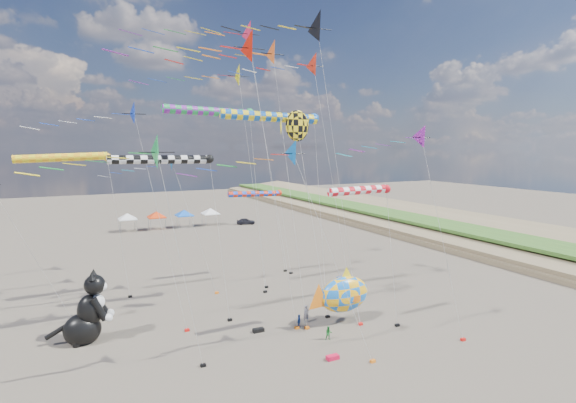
% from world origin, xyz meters
% --- Properties ---
extents(ground, '(260.00, 260.00, 0.00)m').
position_xyz_m(ground, '(0.00, 0.00, 0.00)').
color(ground, '#50463B').
rests_on(ground, ground).
extents(delta_kite_1, '(9.92, 2.42, 15.80)m').
position_xyz_m(delta_kite_1, '(-10.65, 6.12, 14.34)').
color(delta_kite_1, '#13983E').
rests_on(delta_kite_1, ground).
extents(delta_kite_2, '(14.33, 3.11, 26.66)m').
position_xyz_m(delta_kite_2, '(4.59, 12.70, 24.90)').
color(delta_kite_2, black).
rests_on(delta_kite_2, ground).
extents(delta_kite_3, '(16.92, 2.83, 28.46)m').
position_xyz_m(delta_kite_3, '(2.28, 24.85, 26.76)').
color(delta_kite_3, '#DE2044').
rests_on(delta_kite_3, ground).
extents(delta_kite_4, '(10.39, 1.79, 16.47)m').
position_xyz_m(delta_kite_4, '(6.78, 1.33, 15.18)').
color(delta_kite_4, purple).
rests_on(delta_kite_4, ground).
extents(delta_kite_5, '(11.80, 2.45, 23.74)m').
position_xyz_m(delta_kite_5, '(5.96, 14.96, 22.24)').
color(delta_kite_5, red).
rests_on(delta_kite_5, ground).
extents(delta_kite_6, '(9.95, 1.89, 18.29)m').
position_xyz_m(delta_kite_6, '(-11.08, 12.48, 16.97)').
color(delta_kite_6, '#0D30BA').
rests_on(delta_kite_6, ground).
extents(delta_kite_7, '(11.37, 1.82, 15.41)m').
position_xyz_m(delta_kite_7, '(-2.41, 1.53, 14.11)').
color(delta_kite_7, '#0B61B6').
rests_on(delta_kite_7, ground).
extents(delta_kite_8, '(9.45, 1.83, 14.32)m').
position_xyz_m(delta_kite_8, '(-6.15, 20.49, 13.04)').
color(delta_kite_8, '#0871B7').
rests_on(delta_kite_8, ground).
extents(delta_kite_9, '(12.31, 2.52, 23.16)m').
position_xyz_m(delta_kite_9, '(-0.23, 20.01, 21.61)').
color(delta_kite_9, '#DFCF05').
rests_on(delta_kite_9, ground).
extents(delta_kite_10, '(10.14, 2.14, 23.01)m').
position_xyz_m(delta_kite_10, '(-1.45, 8.62, 21.60)').
color(delta_kite_10, '#D65C1B').
rests_on(delta_kite_10, ground).
extents(delta_kite_11, '(13.27, 2.74, 23.50)m').
position_xyz_m(delta_kite_11, '(-3.11, 8.99, 21.88)').
color(delta_kite_11, red).
rests_on(delta_kite_11, ground).
extents(windsock_0, '(7.73, 0.66, 10.01)m').
position_xyz_m(windsock_0, '(3.86, 23.65, 9.61)').
color(windsock_0, red).
rests_on(windsock_0, ground).
extents(windsock_1, '(10.02, 0.86, 18.53)m').
position_xyz_m(windsock_1, '(-2.65, 18.64, 18.03)').
color(windsock_1, green).
rests_on(windsock_1, ground).
extents(windsock_2, '(10.52, 0.90, 17.92)m').
position_xyz_m(windsock_2, '(1.73, 14.21, 17.42)').
color(windsock_2, blue).
rests_on(windsock_2, ground).
extents(windsock_3, '(9.35, 0.77, 14.28)m').
position_xyz_m(windsock_3, '(-14.99, 23.19, 13.83)').
color(windsock_3, '#FFB015').
rests_on(windsock_3, ground).
extents(windsock_4, '(6.98, 0.67, 11.89)m').
position_xyz_m(windsock_4, '(5.22, 5.78, 11.46)').
color(windsock_4, red).
rests_on(windsock_4, ground).
extents(windsock_5, '(9.41, 0.70, 14.23)m').
position_xyz_m(windsock_5, '(-8.11, 13.03, 13.80)').
color(windsock_5, black).
rests_on(windsock_5, ground).
extents(angelfish_kite, '(3.74, 3.02, 17.95)m').
position_xyz_m(angelfish_kite, '(2.60, 11.96, 16.49)').
color(angelfish_kite, yellow).
rests_on(angelfish_kite, ground).
extents(cat_inflatable, '(4.48, 2.85, 5.61)m').
position_xyz_m(cat_inflatable, '(-14.28, 13.88, 2.80)').
color(cat_inflatable, black).
rests_on(cat_inflatable, ground).
extents(fish_inflatable, '(6.13, 2.26, 4.88)m').
position_xyz_m(fish_inflatable, '(5.36, 8.34, 2.54)').
color(fish_inflatable, blue).
rests_on(fish_inflatable, ground).
extents(person_adult, '(0.56, 0.37, 1.50)m').
position_xyz_m(person_adult, '(2.61, 9.84, 0.75)').
color(person_adult, slate).
rests_on(person_adult, ground).
extents(child_green, '(0.64, 0.57, 1.09)m').
position_xyz_m(child_green, '(2.50, 6.01, 0.54)').
color(child_green, '#1E792B').
rests_on(child_green, ground).
extents(child_blue, '(0.66, 0.71, 1.17)m').
position_xyz_m(child_blue, '(1.49, 9.04, 0.59)').
color(child_blue, navy).
rests_on(child_blue, ground).
extents(kite_bag_0, '(0.90, 0.44, 0.30)m').
position_xyz_m(kite_bag_0, '(-1.81, 9.81, 0.15)').
color(kite_bag_0, black).
rests_on(kite_bag_0, ground).
extents(kite_bag_1, '(0.90, 0.44, 0.30)m').
position_xyz_m(kite_bag_1, '(12.08, 19.11, 0.15)').
color(kite_bag_1, blue).
rests_on(kite_bag_1, ground).
extents(kite_bag_2, '(0.90, 0.44, 0.30)m').
position_xyz_m(kite_bag_2, '(1.08, 3.14, 0.15)').
color(kite_bag_2, red).
rests_on(kite_bag_2, ground).
extents(tent_row, '(19.20, 4.20, 3.80)m').
position_xyz_m(tent_row, '(1.50, 60.00, 3.15)').
color(tent_row, white).
rests_on(tent_row, ground).
extents(parked_car, '(3.79, 2.43, 1.20)m').
position_xyz_m(parked_car, '(15.39, 58.00, 0.60)').
color(parked_car, '#26262D').
rests_on(parked_car, ground).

